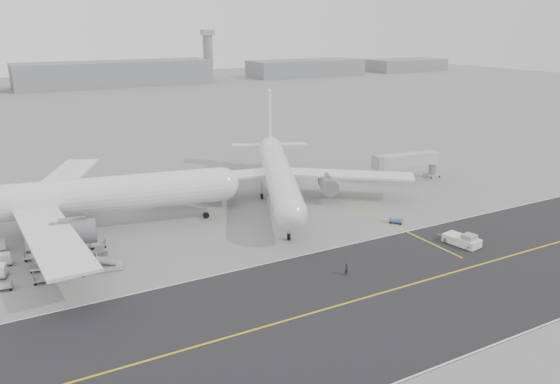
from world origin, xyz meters
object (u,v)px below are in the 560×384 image
jet_bridge (407,161)px  ground_crew_a (346,269)px  airliner_b (278,173)px  pushback_tug (463,240)px  airliner_a (56,199)px  control_tower (208,54)px

jet_bridge → ground_crew_a: 53.45m
airliner_b → pushback_tug: 39.18m
airliner_a → ground_crew_a: size_ratio=34.47×
airliner_b → jet_bridge: (32.50, -1.95, -1.12)m
pushback_tug → jet_bridge: 38.80m
airliner_b → ground_crew_a: size_ratio=29.19×
jet_bridge → control_tower: bearing=85.5°
ground_crew_a → jet_bridge: bearing=19.8°
pushback_tug → ground_crew_a: size_ratio=4.24×
ground_crew_a → airliner_b: bearing=56.8°
airliner_b → jet_bridge: bearing=20.6°
control_tower → jet_bridge: 247.12m
airliner_a → control_tower: bearing=-16.5°
control_tower → pushback_tug: size_ratio=4.04×
control_tower → pushback_tug: control_tower is taller
pushback_tug → ground_crew_a: 22.96m
control_tower → ground_crew_a: size_ratio=17.10×
airliner_a → ground_crew_a: (33.57, -36.82, -5.39)m
airliner_a → ground_crew_a: bearing=-127.0°
pushback_tug → ground_crew_a: pushback_tug is taller
airliner_a → pushback_tug: airliner_a is taller
control_tower → ground_crew_a: (-89.13, -276.19, -15.34)m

